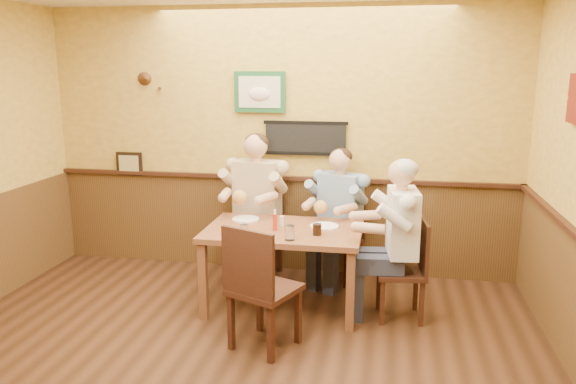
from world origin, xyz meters
name	(u,v)px	position (x,y,z in m)	size (l,w,h in m)	color
room	(229,145)	(0.13, 0.17, 1.69)	(5.02, 5.03, 2.81)	#311B0E
dining_table	(284,238)	(0.23, 1.50, 0.66)	(1.40, 0.90, 0.75)	brown
chair_back_left	(258,232)	(-0.18, 2.22, 0.48)	(0.44, 0.44, 0.95)	#3D1F13
chair_back_right	(340,240)	(0.68, 2.25, 0.43)	(0.40, 0.40, 0.87)	#3D1F13
chair_right_end	(401,269)	(1.28, 1.45, 0.45)	(0.41, 0.41, 0.89)	#3D1F13
chair_near_side	(265,286)	(0.23, 0.72, 0.51)	(0.47, 0.47, 1.01)	#3D1F13
diner_tan_shirt	(258,213)	(-0.18, 2.22, 0.68)	(0.63, 0.63, 1.36)	beige
diner_blue_polo	(340,222)	(0.68, 2.25, 0.62)	(0.57, 0.57, 1.24)	#7895B4
diner_white_elder	(402,249)	(1.28, 1.45, 0.64)	(0.59, 0.59, 1.28)	silver
water_glass_left	(244,230)	(-0.05, 1.20, 0.80)	(0.07, 0.07, 0.11)	white
water_glass_mid	(290,233)	(0.35, 1.17, 0.81)	(0.08, 0.08, 0.13)	white
cola_tumbler	(317,229)	(0.56, 1.35, 0.80)	(0.08, 0.08, 0.10)	black
hot_sauce_bottle	(275,221)	(0.17, 1.42, 0.84)	(0.04, 0.04, 0.17)	red
salt_shaker	(282,221)	(0.20, 1.57, 0.80)	(0.04, 0.04, 0.10)	white
pepper_shaker	(275,224)	(0.16, 1.47, 0.79)	(0.03, 0.03, 0.09)	black
plate_far_left	(246,219)	(-0.18, 1.71, 0.76)	(0.26, 0.26, 0.02)	silver
plate_far_right	(324,226)	(0.59, 1.61, 0.76)	(0.26, 0.26, 0.02)	white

